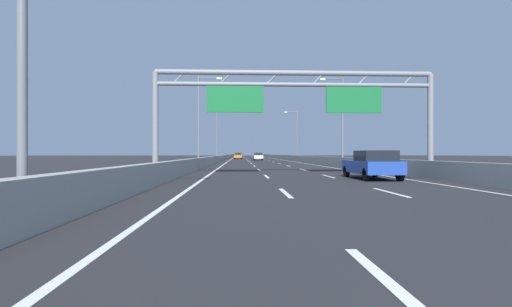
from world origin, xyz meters
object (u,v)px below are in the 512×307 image
(blue_car, at_px, (372,164))
(streetlamp_right_far, at_px, (296,132))
(orange_car, at_px, (238,156))
(white_car, at_px, (258,156))
(streetlamp_left_mid, at_px, (201,115))
(streetlamp_right_mid, at_px, (340,116))
(streetlamp_left_far, at_px, (218,132))
(sign_gantry, at_px, (295,95))
(yellow_car, at_px, (239,155))

(blue_car, bearing_deg, streetlamp_right_far, 85.76)
(orange_car, relative_size, white_car, 1.08)
(blue_car, height_order, orange_car, blue_car)
(streetlamp_left_mid, relative_size, streetlamp_right_far, 1.00)
(streetlamp_right_mid, distance_m, streetlamp_left_far, 35.52)
(streetlamp_left_far, relative_size, orange_car, 2.10)
(streetlamp_left_mid, distance_m, blue_car, 23.84)
(streetlamp_left_mid, height_order, streetlamp_right_mid, same)
(streetlamp_left_mid, relative_size, blue_car, 2.13)
(sign_gantry, relative_size, streetlamp_right_mid, 1.80)
(blue_car, relative_size, white_car, 1.07)
(streetlamp_left_mid, height_order, orange_car, streetlamp_left_mid)
(streetlamp_right_mid, relative_size, white_car, 2.27)
(streetlamp_left_mid, bearing_deg, streetlamp_left_far, 90.00)
(sign_gantry, height_order, yellow_car, sign_gantry)
(sign_gantry, relative_size, blue_car, 3.83)
(streetlamp_left_mid, height_order, streetlamp_left_far, same)
(streetlamp_left_mid, relative_size, streetlamp_left_far, 1.00)
(streetlamp_right_mid, xyz_separation_m, streetlamp_right_far, (0.00, 32.23, 0.00))
(streetlamp_right_mid, bearing_deg, blue_car, -100.75)
(streetlamp_left_mid, distance_m, yellow_car, 97.07)
(orange_car, bearing_deg, white_car, -76.99)
(streetlamp_right_far, height_order, orange_car, streetlamp_right_far)
(yellow_car, height_order, white_car, yellow_car)
(streetlamp_left_mid, bearing_deg, sign_gantry, -66.71)
(streetlamp_right_mid, height_order, streetlamp_right_far, same)
(sign_gantry, bearing_deg, streetlamp_right_mid, 66.70)
(white_car, bearing_deg, blue_car, -86.31)
(streetlamp_left_mid, distance_m, orange_car, 49.08)
(streetlamp_left_far, bearing_deg, yellow_car, 86.53)
(streetlamp_left_mid, height_order, yellow_car, streetlamp_left_mid)
(blue_car, relative_size, yellow_car, 1.04)
(streetlamp_right_far, bearing_deg, streetlamp_left_mid, -114.86)
(sign_gantry, bearing_deg, blue_car, -42.74)
(orange_car, bearing_deg, streetlamp_right_mid, -77.07)
(streetlamp_right_far, bearing_deg, orange_car, 124.17)
(streetlamp_right_far, relative_size, orange_car, 2.10)
(yellow_car, xyz_separation_m, white_car, (3.71, -65.00, -0.04))
(sign_gantry, xyz_separation_m, white_car, (0.17, 49.22, -4.10))
(streetlamp_left_far, relative_size, yellow_car, 2.22)
(white_car, bearing_deg, streetlamp_right_mid, -77.11)
(yellow_car, height_order, orange_car, yellow_car)
(streetlamp_left_far, height_order, blue_car, streetlamp_left_far)
(streetlamp_left_mid, xyz_separation_m, orange_car, (3.75, 48.71, -4.67))
(streetlamp_left_far, relative_size, blue_car, 2.13)
(streetlamp_right_mid, distance_m, orange_car, 50.19)
(blue_car, bearing_deg, white_car, 93.69)
(orange_car, xyz_separation_m, white_car, (3.89, -16.83, 0.01))
(streetlamp_right_mid, height_order, yellow_car, streetlamp_right_mid)
(sign_gantry, height_order, streetlamp_right_far, streetlamp_right_far)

